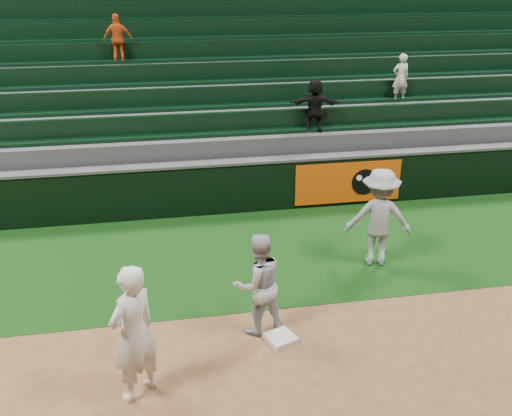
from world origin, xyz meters
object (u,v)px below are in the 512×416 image
(base_coach, at_px, (379,218))
(baserunner, at_px, (258,284))
(first_baseman, at_px, (133,333))
(first_base, at_px, (281,338))

(base_coach, bearing_deg, baserunner, 48.62)
(first_baseman, distance_m, base_coach, 5.40)
(baserunner, bearing_deg, first_baseman, 18.59)
(first_base, distance_m, baserunner, 0.92)
(base_coach, bearing_deg, first_base, 56.95)
(first_baseman, height_order, baserunner, first_baseman)
(first_base, bearing_deg, first_baseman, -159.66)
(first_base, xyz_separation_m, first_baseman, (-2.17, -0.80, 0.94))
(first_base, bearing_deg, baserunner, 128.91)
(first_baseman, relative_size, base_coach, 1.02)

